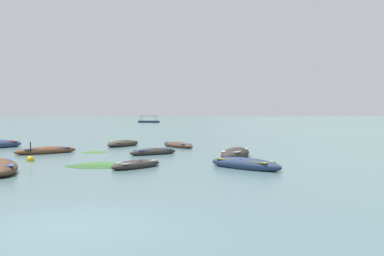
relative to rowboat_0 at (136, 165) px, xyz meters
name	(u,v)px	position (x,y,z in m)	size (l,w,h in m)	color
ground_plane	(194,116)	(-0.08, 1489.36, -0.15)	(6000.00, 6000.00, 0.00)	slate
mountain_1	(6,100)	(-1104.70, 2485.27, 92.12)	(502.10, 502.10, 184.53)	slate
mountain_2	(151,87)	(-247.18, 2440.42, 164.22)	(1426.47, 1426.47, 328.75)	#56665B
mountain_3	(383,69)	(957.80, 2153.74, 238.95)	(2102.93, 2102.93, 478.20)	slate
rowboat_0	(136,165)	(0.00, 0.00, 0.00)	(2.61, 2.95, 0.48)	#2D2826
rowboat_1	(235,154)	(5.17, 4.86, 0.08)	(2.69, 4.61, 0.76)	#2D2826
rowboat_2	(178,145)	(1.46, 13.26, 0.01)	(3.09, 4.03, 0.53)	#4C3323
rowboat_5	(46,151)	(-6.94, 7.65, 0.03)	(3.84, 3.59, 0.58)	brown
rowboat_6	(153,152)	(0.14, 6.98, 0.01)	(3.30, 2.88, 0.52)	#2D2826
rowboat_9	(245,164)	(5.13, -0.20, 0.05)	(3.62, 3.63, 0.64)	navy
rowboat_10	(123,144)	(-3.02, 14.41, 0.04)	(2.81, 4.20, 0.61)	#2D2826
ferry_0	(149,121)	(-12.86, 125.52, 0.30)	(7.37, 4.44, 2.54)	navy
mooring_buoy	(31,159)	(-6.17, 2.98, -0.05)	(0.42, 0.42, 1.18)	yellow
weed_patch_1	(97,165)	(-2.12, 1.19, -0.15)	(2.21, 2.56, 0.14)	#38662D
weed_patch_2	(94,152)	(-4.00, 8.52, -0.15)	(1.72, 1.69, 0.14)	#38662D
weed_patch_3	(93,167)	(-2.16, 0.49, -0.15)	(2.93, 1.80, 0.14)	#2D5628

